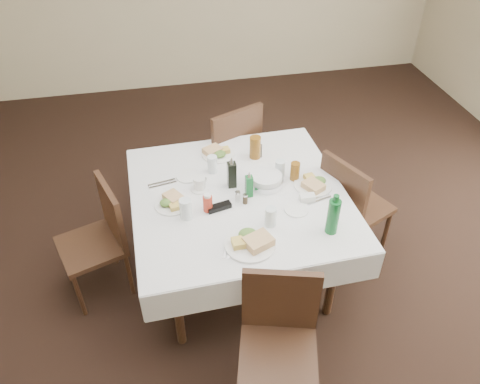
{
  "coord_description": "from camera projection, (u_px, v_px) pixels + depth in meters",
  "views": [
    {
      "loc": [
        -0.65,
        -2.14,
        2.75
      ],
      "look_at": [
        -0.16,
        0.21,
        0.8
      ],
      "focal_mm": 35.0,
      "sensor_mm": 36.0,
      "label": 1
    }
  ],
  "objects": [
    {
      "name": "ground_plane",
      "position": [
        267.0,
        290.0,
        3.46
      ],
      "size": [
        7.0,
        7.0,
        0.0
      ],
      "primitive_type": "plane",
      "color": "black"
    },
    {
      "name": "room_shell",
      "position": [
        279.0,
        75.0,
        2.38
      ],
      "size": [
        6.04,
        7.04,
        2.8
      ],
      "color": "#C3B592",
      "rests_on": "ground"
    },
    {
      "name": "dining_table",
      "position": [
        239.0,
        203.0,
        3.18
      ],
      "size": [
        1.46,
        1.46,
        0.76
      ],
      "color": "black",
      "rests_on": "ground"
    },
    {
      "name": "chair_north",
      "position": [
        230.0,
        150.0,
        3.91
      ],
      "size": [
        0.61,
        0.61,
        0.98
      ],
      "color": "black",
      "rests_on": "ground"
    },
    {
      "name": "chair_south",
      "position": [
        279.0,
        334.0,
        2.58
      ],
      "size": [
        0.53,
        0.53,
        0.9
      ],
      "color": "black",
      "rests_on": "ground"
    },
    {
      "name": "chair_east",
      "position": [
        350.0,
        203.0,
        3.44
      ],
      "size": [
        0.57,
        0.57,
        0.91
      ],
      "color": "black",
      "rests_on": "ground"
    },
    {
      "name": "chair_west",
      "position": [
        101.0,
        234.0,
        3.21
      ],
      "size": [
        0.53,
        0.53,
        0.88
      ],
      "color": "black",
      "rests_on": "ground"
    },
    {
      "name": "meal_north",
      "position": [
        217.0,
        153.0,
        3.48
      ],
      "size": [
        0.25,
        0.25,
        0.05
      ],
      "color": "white",
      "rests_on": "dining_table"
    },
    {
      "name": "meal_south",
      "position": [
        251.0,
        241.0,
        2.75
      ],
      "size": [
        0.31,
        0.31,
        0.07
      ],
      "color": "white",
      "rests_on": "dining_table"
    },
    {
      "name": "meal_east",
      "position": [
        314.0,
        184.0,
        3.18
      ],
      "size": [
        0.26,
        0.26,
        0.06
      ],
      "color": "white",
      "rests_on": "dining_table"
    },
    {
      "name": "meal_west",
      "position": [
        172.0,
        202.0,
        3.04
      ],
      "size": [
        0.23,
        0.23,
        0.05
      ],
      "color": "white",
      "rests_on": "dining_table"
    },
    {
      "name": "side_plate_a",
      "position": [
        188.0,
        176.0,
        3.28
      ],
      "size": [
        0.17,
        0.17,
        0.01
      ],
      "color": "white",
      "rests_on": "dining_table"
    },
    {
      "name": "side_plate_b",
      "position": [
        296.0,
        210.0,
        3.0
      ],
      "size": [
        0.16,
        0.16,
        0.01
      ],
      "color": "white",
      "rests_on": "dining_table"
    },
    {
      "name": "water_n",
      "position": [
        212.0,
        164.0,
        3.29
      ],
      "size": [
        0.07,
        0.07,
        0.13
      ],
      "color": "silver",
      "rests_on": "dining_table"
    },
    {
      "name": "water_s",
      "position": [
        271.0,
        217.0,
        2.86
      ],
      "size": [
        0.07,
        0.07,
        0.13
      ],
      "color": "silver",
      "rests_on": "dining_table"
    },
    {
      "name": "water_e",
      "position": [
        280.0,
        169.0,
        3.25
      ],
      "size": [
        0.07,
        0.07,
        0.13
      ],
      "color": "silver",
      "rests_on": "dining_table"
    },
    {
      "name": "water_w",
      "position": [
        186.0,
        209.0,
        2.91
      ],
      "size": [
        0.08,
        0.08,
        0.14
      ],
      "color": "silver",
      "rests_on": "dining_table"
    },
    {
      "name": "iced_tea_a",
      "position": [
        255.0,
        147.0,
        3.42
      ],
      "size": [
        0.08,
        0.08,
        0.17
      ],
      "color": "brown",
      "rests_on": "dining_table"
    },
    {
      "name": "iced_tea_b",
      "position": [
        295.0,
        171.0,
        3.22
      ],
      "size": [
        0.06,
        0.06,
        0.13
      ],
      "color": "brown",
      "rests_on": "dining_table"
    },
    {
      "name": "bread_basket",
      "position": [
        266.0,
        180.0,
        3.19
      ],
      "size": [
        0.24,
        0.24,
        0.08
      ],
      "color": "silver",
      "rests_on": "dining_table"
    },
    {
      "name": "oil_cruet_dark",
      "position": [
        232.0,
        174.0,
        3.14
      ],
      "size": [
        0.06,
        0.06,
        0.24
      ],
      "color": "black",
      "rests_on": "dining_table"
    },
    {
      "name": "oil_cruet_green",
      "position": [
        249.0,
        185.0,
        3.07
      ],
      "size": [
        0.05,
        0.05,
        0.2
      ],
      "color": "#135D27",
      "rests_on": "dining_table"
    },
    {
      "name": "ketchup_bottle",
      "position": [
        208.0,
        203.0,
        2.97
      ],
      "size": [
        0.06,
        0.06,
        0.13
      ],
      "color": "#B32F1C",
      "rests_on": "dining_table"
    },
    {
      "name": "salt_shaker",
      "position": [
        238.0,
        196.0,
        3.06
      ],
      "size": [
        0.03,
        0.03,
        0.08
      ],
      "color": "white",
      "rests_on": "dining_table"
    },
    {
      "name": "pepper_shaker",
      "position": [
        245.0,
        199.0,
        3.04
      ],
      "size": [
        0.03,
        0.03,
        0.07
      ],
      "color": "#382B1B",
      "rests_on": "dining_table"
    },
    {
      "name": "coffee_mug",
      "position": [
        200.0,
        184.0,
        3.15
      ],
      "size": [
        0.13,
        0.13,
        0.09
      ],
      "color": "white",
      "rests_on": "dining_table"
    },
    {
      "name": "sunglasses",
      "position": [
        219.0,
        207.0,
        3.01
      ],
      "size": [
        0.17,
        0.09,
        0.03
      ],
      "color": "black",
      "rests_on": "dining_table"
    },
    {
      "name": "green_bottle",
      "position": [
        333.0,
        216.0,
        2.78
      ],
      "size": [
        0.07,
        0.07,
        0.28
      ],
      "color": "#135D27",
      "rests_on": "dining_table"
    },
    {
      "name": "sugar_caddy",
      "position": [
        307.0,
        198.0,
        3.06
      ],
      "size": [
        0.1,
        0.06,
        0.05
      ],
      "color": "white",
      "rests_on": "dining_table"
    },
    {
      "name": "cutlery_n",
      "position": [
        259.0,
        151.0,
        3.53
      ],
      "size": [
        0.09,
        0.18,
        0.01
      ],
      "color": "silver",
      "rests_on": "dining_table"
    },
    {
      "name": "cutlery_s",
      "position": [
        228.0,
        248.0,
        2.74
      ],
      "size": [
        0.09,
        0.17,
        0.01
      ],
      "color": "silver",
      "rests_on": "dining_table"
    },
    {
      "name": "cutlery_e",
      "position": [
        318.0,
        199.0,
        3.09
      ],
      "size": [
        0.19,
        0.09,
        0.01
      ],
      "color": "silver",
      "rests_on": "dining_table"
    },
    {
      "name": "cutlery_w",
      "position": [
        162.0,
        184.0,
        3.21
      ],
      "size": [
        0.2,
        0.08,
        0.01
      ],
      "color": "silver",
      "rests_on": "dining_table"
    }
  ]
}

